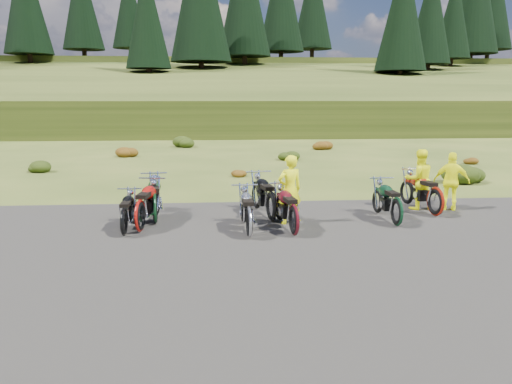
{
  "coord_description": "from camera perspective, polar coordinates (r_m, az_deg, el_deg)",
  "views": [
    {
      "loc": [
        -1.26,
        -11.22,
        3.24
      ],
      "look_at": [
        -0.23,
        1.56,
        0.8
      ],
      "focal_mm": 35.0,
      "sensor_mm": 36.0,
      "label": 1
    }
  ],
  "objects": [
    {
      "name": "motorcycle_2",
      "position": [
        13.23,
        -11.41,
        -3.62
      ],
      "size": [
        1.01,
        2.31,
        1.17
      ],
      "primitive_type": null,
      "rotation": [
        0.0,
        0.0,
        1.69
      ],
      "color": "black",
      "rests_on": "ground"
    },
    {
      "name": "motorcycle_7",
      "position": [
        13.2,
        15.71,
        -3.85
      ],
      "size": [
        0.76,
        2.1,
        1.09
      ],
      "primitive_type": null,
      "rotation": [
        0.0,
        0.0,
        1.6
      ],
      "color": "black",
      "rests_on": "ground"
    },
    {
      "name": "conifer_21",
      "position": [
        62.41,
        -12.36,
        19.11
      ],
      "size": [
        5.28,
        5.28,
        14.0
      ],
      "color": "black",
      "rests_on": "ground"
    },
    {
      "name": "conifer_25",
      "position": [
        88.12,
        6.53,
        20.77
      ],
      "size": [
        6.6,
        6.6,
        17.0
      ],
      "color": "black",
      "rests_on": "ground"
    },
    {
      "name": "shrub_7",
      "position": [
        20.85,
        22.74,
        2.27
      ],
      "size": [
        1.56,
        1.56,
        0.92
      ],
      "primitive_type": "ellipsoid",
      "color": "#20340D",
      "rests_on": "ground"
    },
    {
      "name": "motorcycle_6",
      "position": [
        14.63,
        19.72,
        -2.67
      ],
      "size": [
        1.08,
        2.35,
        1.18
      ],
      "primitive_type": null,
      "rotation": [
        0.0,
        0.0,
        1.72
      ],
      "color": "maroon",
      "rests_on": "ground"
    },
    {
      "name": "conifer_27",
      "position": [
        72.81,
        19.36,
        18.73
      ],
      "size": [
        5.72,
        5.72,
        15.0
      ],
      "color": "black",
      "rests_on": "ground"
    },
    {
      "name": "conifer_28",
      "position": [
        80.76,
        21.69,
        18.23
      ],
      "size": [
        5.28,
        5.28,
        14.0
      ],
      "color": "black",
      "rests_on": "ground"
    },
    {
      "name": "shrub_1",
      "position": [
        24.03,
        -23.64,
        2.85
      ],
      "size": [
        1.03,
        1.03,
        0.61
      ],
      "primitive_type": "ellipsoid",
      "color": "#20340D",
      "rests_on": "ground"
    },
    {
      "name": "motorcycle_0",
      "position": [
        12.23,
        -14.79,
        -4.96
      ],
      "size": [
        0.64,
        1.87,
        0.97
      ],
      "primitive_type": null,
      "rotation": [
        0.0,
        0.0,
        1.58
      ],
      "color": "black",
      "rests_on": "ground"
    },
    {
      "name": "shrub_6",
      "position": [
        31.86,
        7.51,
        5.53
      ],
      "size": [
        1.3,
        1.3,
        0.77
      ],
      "primitive_type": "ellipsoid",
      "color": "#6A2B0D",
      "rests_on": "ground"
    },
    {
      "name": "motorcycle_3",
      "position": [
        11.67,
        -0.78,
        -5.34
      ],
      "size": [
        0.75,
        2.09,
        1.08
      ],
      "primitive_type": null,
      "rotation": [
        0.0,
        0.0,
        1.6
      ],
      "color": "#AEAFB3",
      "rests_on": "ground"
    },
    {
      "name": "shrub_4",
      "position": [
        20.66,
        -2.18,
        2.37
      ],
      "size": [
        0.77,
        0.77,
        0.45
      ],
      "primitive_type": "ellipsoid",
      "color": "#6A2B0D",
      "rests_on": "ground"
    },
    {
      "name": "motorcycle_4",
      "position": [
        11.89,
        4.34,
        -5.08
      ],
      "size": [
        0.94,
        2.17,
        1.1
      ],
      "primitive_type": null,
      "rotation": [
        0.0,
        0.0,
        1.69
      ],
      "color": "#4F0D15",
      "rests_on": "ground"
    },
    {
      "name": "person_middle",
      "position": [
        12.77,
        3.88,
        0.14
      ],
      "size": [
        0.75,
        0.6,
        1.78
      ],
      "primitive_type": "imported",
      "rotation": [
        0.0,
        0.0,
        3.45
      ],
      "color": "#F0F20C",
      "rests_on": "ground"
    },
    {
      "name": "person_right_b",
      "position": [
        15.37,
        21.44,
        1.03
      ],
      "size": [
        1.07,
        0.77,
        1.68
      ],
      "primitive_type": "imported",
      "rotation": [
        0.0,
        0.0,
        2.72
      ],
      "color": "#F0F20C",
      "rests_on": "ground"
    },
    {
      "name": "motorcycle_1",
      "position": [
        12.5,
        -13.02,
        -4.54
      ],
      "size": [
        1.02,
        2.3,
        1.16
      ],
      "primitive_type": null,
      "rotation": [
        0.0,
        0.0,
        1.44
      ],
      "color": "#9E110B",
      "rests_on": "ground"
    },
    {
      "name": "shrub_8",
      "position": [
        26.88,
        23.09,
        3.47
      ],
      "size": [
        0.77,
        0.77,
        0.45
      ],
      "primitive_type": "ellipsoid",
      "color": "#6A2B0D",
      "rests_on": "ground"
    },
    {
      "name": "shrub_2",
      "position": [
        28.4,
        -14.65,
        4.64
      ],
      "size": [
        1.3,
        1.3,
        0.77
      ],
      "primitive_type": "ellipsoid",
      "color": "#6A2B0D",
      "rests_on": "ground"
    },
    {
      "name": "person_right_a",
      "position": [
        15.19,
        18.12,
        1.27
      ],
      "size": [
        0.87,
        0.69,
        1.75
      ],
      "primitive_type": "imported",
      "rotation": [
        0.0,
        0.0,
        3.17
      ],
      "color": "#F0F20C",
      "rests_on": "ground"
    },
    {
      "name": "gravel_pad",
      "position": [
        9.86,
        3.01,
        -8.43
      ],
      "size": [
        20.0,
        12.0,
        0.04
      ],
      "primitive_type": "cube",
      "color": "black",
      "rests_on": "ground"
    },
    {
      "name": "hill_plateau",
      "position": [
        121.27,
        -4.06,
        9.2
      ],
      "size": [
        300.0,
        90.0,
        9.17
      ],
      "primitive_type": "cube",
      "color": "#2D3D14",
      "rests_on": "ground"
    },
    {
      "name": "motorcycle_5",
      "position": [
        13.18,
        1.77,
        -3.46
      ],
      "size": [
        1.15,
        2.36,
        1.18
      ],
      "primitive_type": null,
      "rotation": [
        0.0,
        0.0,
        1.75
      ],
      "color": "black",
      "rests_on": "ground"
    },
    {
      "name": "conifer_19",
      "position": [
        83.82,
        -19.35,
        19.88
      ],
      "size": [
        6.16,
        6.16,
        16.0
      ],
      "color": "black",
      "rests_on": "ground"
    },
    {
      "name": "conifer_26",
      "position": [
        65.0,
        16.43,
        19.31
      ],
      "size": [
        6.16,
        6.16,
        16.0
      ],
      "color": "black",
      "rests_on": "ground"
    },
    {
      "name": "hill_slope",
      "position": [
        61.32,
        -3.45,
        7.71
      ],
      "size": [
        300.0,
        45.97,
        9.37
      ],
      "primitive_type": null,
      "rotation": [
        0.14,
        0.0,
        0.0
      ],
      "color": "#2D3D14",
      "rests_on": "ground"
    },
    {
      "name": "ground",
      "position": [
        11.75,
        1.72,
        -5.24
      ],
      "size": [
        300.0,
        300.0,
        0.0
      ],
      "primitive_type": "plane",
      "color": "#3A4B19",
      "rests_on": "ground"
    },
    {
      "name": "shrub_5",
      "position": [
        26.16,
        3.69,
        4.3
      ],
      "size": [
        1.03,
        1.03,
        0.61
      ],
      "primitive_type": "ellipsoid",
      "color": "#20340D",
      "rests_on": "ground"
    },
    {
      "name": "conifer_20",
      "position": [
        88.49,
        -14.33,
        19.82
      ],
      "size": [
        5.72,
        5.72,
        15.0
      ],
      "color": "black",
      "rests_on": "ground"
    },
    {
      "name": "shrub_3",
      "position": [
        33.3,
        -8.15,
        5.87
      ],
      "size": [
        1.56,
        1.56,
        0.92
      ],
      "primitive_type": "ellipsoid",
      "color": "#20340D",
      "rests_on": "ground"
    }
  ]
}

